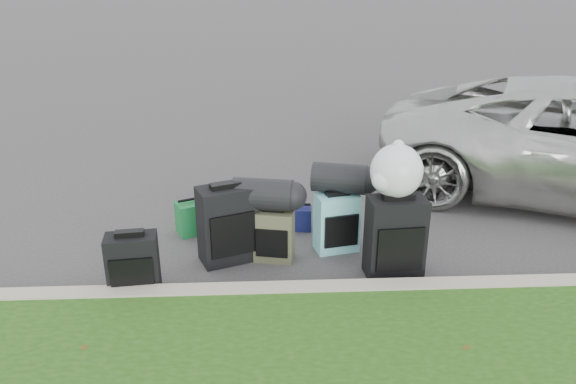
{
  "coord_description": "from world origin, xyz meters",
  "views": [
    {
      "loc": [
        -0.36,
        -5.23,
        2.75
      ],
      "look_at": [
        -0.1,
        0.2,
        0.55
      ],
      "focal_mm": 35.0,
      "sensor_mm": 36.0,
      "label": 1
    }
  ],
  "objects_px": {
    "suitcase_olive": "(274,235)",
    "suitcase_large_black_right": "(395,238)",
    "suitcase_small_black": "(133,264)",
    "suitcase_large_black_left": "(227,224)",
    "suitcase_teal": "(337,223)",
    "tote_navy": "(301,218)",
    "tote_green": "(192,218)"
  },
  "relations": [
    {
      "from": "suitcase_olive",
      "to": "suitcase_large_black_right",
      "type": "bearing_deg",
      "value": -6.43
    },
    {
      "from": "suitcase_small_black",
      "to": "suitcase_large_black_left",
      "type": "height_order",
      "value": "suitcase_large_black_left"
    },
    {
      "from": "suitcase_olive",
      "to": "suitcase_teal",
      "type": "bearing_deg",
      "value": 26.51
    },
    {
      "from": "suitcase_olive",
      "to": "tote_navy",
      "type": "relative_size",
      "value": 2.04
    },
    {
      "from": "suitcase_teal",
      "to": "tote_navy",
      "type": "relative_size",
      "value": 2.37
    },
    {
      "from": "suitcase_small_black",
      "to": "tote_navy",
      "type": "relative_size",
      "value": 2.18
    },
    {
      "from": "suitcase_small_black",
      "to": "suitcase_large_black_left",
      "type": "xyz_separation_m",
      "value": [
        0.81,
        0.57,
        0.11
      ]
    },
    {
      "from": "suitcase_large_black_left",
      "to": "suitcase_small_black",
      "type": "bearing_deg",
      "value": -166.47
    },
    {
      "from": "suitcase_small_black",
      "to": "suitcase_olive",
      "type": "height_order",
      "value": "suitcase_small_black"
    },
    {
      "from": "suitcase_teal",
      "to": "suitcase_olive",
      "type": "bearing_deg",
      "value": -177.84
    },
    {
      "from": "suitcase_teal",
      "to": "suitcase_large_black_right",
      "type": "distance_m",
      "value": 0.72
    },
    {
      "from": "suitcase_large_black_left",
      "to": "suitcase_olive",
      "type": "relative_size",
      "value": 1.48
    },
    {
      "from": "suitcase_large_black_right",
      "to": "tote_green",
      "type": "bearing_deg",
      "value": 148.85
    },
    {
      "from": "suitcase_large_black_left",
      "to": "suitcase_olive",
      "type": "bearing_deg",
      "value": -22.75
    },
    {
      "from": "suitcase_large_black_left",
      "to": "suitcase_large_black_right",
      "type": "relative_size",
      "value": 0.99
    },
    {
      "from": "suitcase_small_black",
      "to": "tote_green",
      "type": "bearing_deg",
      "value": 66.05
    },
    {
      "from": "suitcase_teal",
      "to": "suitcase_small_black",
      "type": "bearing_deg",
      "value": -171.9
    },
    {
      "from": "suitcase_small_black",
      "to": "tote_green",
      "type": "height_order",
      "value": "suitcase_small_black"
    },
    {
      "from": "suitcase_large_black_left",
      "to": "suitcase_teal",
      "type": "relative_size",
      "value": 1.27
    },
    {
      "from": "suitcase_large_black_left",
      "to": "tote_navy",
      "type": "xyz_separation_m",
      "value": [
        0.77,
        0.67,
        -0.26
      ]
    },
    {
      "from": "suitcase_large_black_left",
      "to": "suitcase_olive",
      "type": "xyz_separation_m",
      "value": [
        0.46,
        -0.01,
        -0.13
      ]
    },
    {
      "from": "suitcase_small_black",
      "to": "suitcase_large_black_right",
      "type": "xyz_separation_m",
      "value": [
        2.39,
        0.19,
        0.11
      ]
    },
    {
      "from": "suitcase_large_black_right",
      "to": "suitcase_olive",
      "type": "bearing_deg",
      "value": 157.51
    },
    {
      "from": "suitcase_large_black_right",
      "to": "suitcase_small_black",
      "type": "bearing_deg",
      "value": -179.85
    },
    {
      "from": "suitcase_large_black_right",
      "to": "tote_navy",
      "type": "xyz_separation_m",
      "value": [
        -0.81,
        1.05,
        -0.26
      ]
    },
    {
      "from": "suitcase_large_black_right",
      "to": "tote_navy",
      "type": "distance_m",
      "value": 1.35
    },
    {
      "from": "suitcase_olive",
      "to": "tote_green",
      "type": "height_order",
      "value": "suitcase_olive"
    },
    {
      "from": "suitcase_teal",
      "to": "tote_navy",
      "type": "height_order",
      "value": "suitcase_teal"
    },
    {
      "from": "suitcase_small_black",
      "to": "tote_navy",
      "type": "height_order",
      "value": "suitcase_small_black"
    },
    {
      "from": "suitcase_small_black",
      "to": "suitcase_large_black_right",
      "type": "relative_size",
      "value": 0.72
    },
    {
      "from": "suitcase_olive",
      "to": "tote_navy",
      "type": "distance_m",
      "value": 0.76
    },
    {
      "from": "suitcase_small_black",
      "to": "tote_navy",
      "type": "distance_m",
      "value": 2.01
    }
  ]
}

